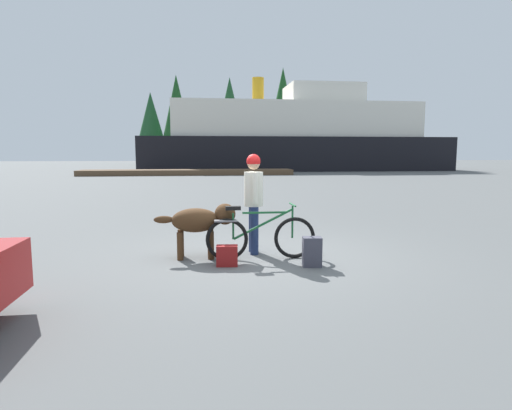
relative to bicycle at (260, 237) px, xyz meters
name	(u,v)px	position (x,y,z in m)	size (l,w,h in m)	color
ground_plane	(260,256)	(0.02, 0.19, -0.37)	(160.00, 160.00, 0.00)	#595B5B
bicycle	(260,237)	(0.00, 0.00, 0.00)	(1.77, 0.44, 0.89)	black
person_cyclist	(254,194)	(-0.05, 0.45, 0.64)	(0.32, 0.53, 1.68)	navy
dog	(201,221)	(-0.94, 0.23, 0.23)	(1.32, 0.46, 0.88)	#472D19
backpack	(312,252)	(0.72, -0.53, -0.15)	(0.28, 0.20, 0.45)	#3F3F4C
handbag_pannier	(227,256)	(-0.55, -0.35, -0.21)	(0.32, 0.18, 0.31)	maroon
dock_pier	(188,172)	(-1.96, 26.38, -0.17)	(15.79, 2.37, 0.40)	brown
ferry_boat	(294,138)	(8.04, 34.76, 2.67)	(28.45, 8.94, 8.66)	black
pine_tree_far_left	(151,120)	(-7.58, 53.99, 5.68)	(3.98, 3.98, 9.71)	#4C331E
pine_tree_center	(177,108)	(-3.98, 51.06, 7.02)	(3.75, 3.75, 11.55)	#4C331E
pine_tree_far_right	(283,106)	(9.78, 50.19, 7.27)	(4.34, 4.34, 12.61)	#4C331E
pine_tree_mid_back	(230,110)	(3.20, 55.79, 7.30)	(4.30, 4.30, 12.15)	#4C331E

